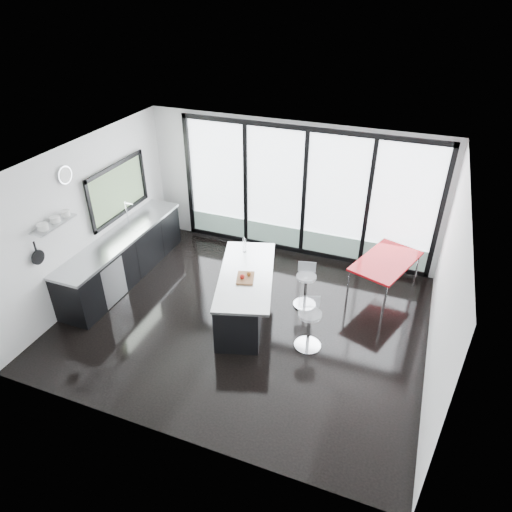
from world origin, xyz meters
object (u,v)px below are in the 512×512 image
at_px(red_table, 383,278).
at_px(bar_stool_far, 305,291).
at_px(bar_stool_near, 309,330).
at_px(island, 242,294).

bearing_deg(red_table, bar_stool_far, -146.34).
relative_size(bar_stool_near, bar_stool_far, 1.06).
xyz_separation_m(island, bar_stool_near, (1.29, -0.39, -0.09)).
height_order(island, red_table, island).
height_order(island, bar_stool_near, island).
bearing_deg(island, bar_stool_far, 33.47).
bearing_deg(bar_stool_far, bar_stool_near, -85.21).
distance_m(island, red_table, 2.63).
xyz_separation_m(island, bar_stool_far, (0.95, 0.63, -0.11)).
bearing_deg(island, red_table, 33.58).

